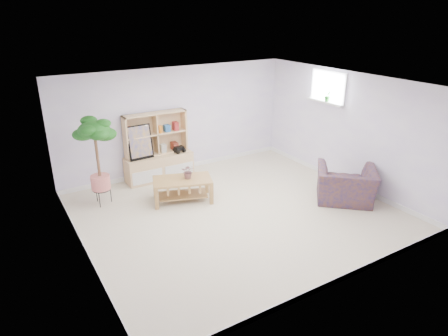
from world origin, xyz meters
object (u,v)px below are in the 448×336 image
floor_tree (98,162)px  armchair (346,183)px  coffee_table (183,190)px  storage_unit (158,147)px

floor_tree → armchair: size_ratio=1.58×
coffee_table → armchair: armchair is taller
storage_unit → coffee_table: bearing=-91.8°
floor_tree → armchair: 4.78m
storage_unit → coffee_table: storage_unit is taller
floor_tree → coffee_table: bearing=-26.1°
coffee_table → armchair: bearing=-12.7°
storage_unit → coffee_table: (-0.04, -1.28, -0.52)m
coffee_table → armchair: (2.71, -1.69, 0.17)m
storage_unit → armchair: 4.01m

